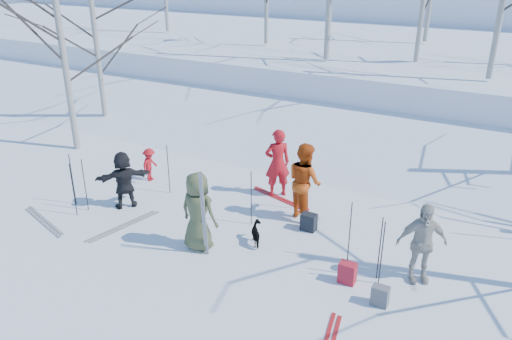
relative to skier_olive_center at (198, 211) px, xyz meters
The scene contains 31 objects.
ground 0.99m from the skier_olive_center, 14.33° to the left, with size 120.00×120.00×0.00m, color white.
snow_ramp 7.17m from the skier_olive_center, 86.20° to the left, with size 70.00×9.50×1.40m, color white.
snow_plateau 17.13m from the skier_olive_center, 88.42° to the left, with size 70.00×18.00×2.20m, color white.
far_hill 38.14m from the skier_olive_center, 89.29° to the left, with size 90.00×30.00×6.00m, color white.
skier_olive_center is the anchor object (origin of this frame).
skier_red_north 3.12m from the skier_olive_center, 85.11° to the left, with size 0.66×0.43×1.80m, color red.
skier_redor_behind 2.72m from the skier_olive_center, 59.83° to the left, with size 0.91×0.71×1.86m, color #C1440E.
skier_red_seated 3.94m from the skier_olive_center, 145.55° to the left, with size 0.60×0.35×0.93m, color red.
skier_cream_east 4.46m from the skier_olive_center, 14.24° to the left, with size 0.96×0.40×1.63m, color beige.
skier_grey_west 2.79m from the skier_olive_center, 165.99° to the left, with size 1.35×0.43×1.45m, color black.
dog 1.40m from the skier_olive_center, 36.29° to the left, with size 0.26×0.57×0.48m, color black.
upright_ski_left 0.37m from the skier_olive_center, 35.10° to the right, with size 0.07×0.02×1.90m, color silver.
upright_ski_right 0.39m from the skier_olive_center, 37.88° to the right, with size 0.07×0.02×1.90m, color silver.
ski_pair_b 4.05m from the skier_olive_center, 167.21° to the right, with size 1.88×0.74×0.02m, color silver, non-canonical shape.
ski_pair_c 3.08m from the skier_olive_center, 81.02° to the left, with size 1.88×0.73×0.02m, color #A61719, non-canonical shape.
ski_pair_d 2.24m from the skier_olive_center, behind, with size 0.57×1.90×0.02m, color silver, non-canonical shape.
ski_pole_a 2.65m from the skier_olive_center, 64.37° to the left, with size 0.02×0.02×1.34m, color black.
ski_pole_b 2.96m from the skier_olive_center, 65.39° to the left, with size 0.02×0.02×1.34m, color black.
ski_pole_c 3.13m from the skier_olive_center, 20.03° to the left, with size 0.02×0.02×1.34m, color black.
ski_pole_d 3.78m from the skier_olive_center, ahead, with size 0.02×0.02×1.34m, color black.
ski_pole_e 3.92m from the skier_olive_center, behind, with size 0.02×0.02×1.34m, color black.
ski_pole_f 2.91m from the skier_olive_center, 140.96° to the left, with size 0.02×0.02×1.34m, color black.
ski_pole_g 1.50m from the skier_olive_center, 71.94° to the left, with size 0.02×0.02×1.34m, color black.
ski_pole_h 3.40m from the skier_olive_center, behind, with size 0.02×0.02×1.34m, color black.
ski_pole_i 3.72m from the skier_olive_center, 11.65° to the left, with size 0.02×0.02×1.34m, color black.
ski_pole_j 3.45m from the skier_olive_center, behind, with size 0.02×0.02×1.34m, color black.
backpack_red 3.27m from the skier_olive_center, ahead, with size 0.32×0.22×0.42m, color #AD1A29.
backpack_grey 3.98m from the skier_olive_center, ahead, with size 0.30×0.20×0.38m, color #57595E.
backpack_dark 2.61m from the skier_olive_center, 46.66° to the left, with size 0.34×0.24×0.40m, color black.
birch_edge_a 7.92m from the skier_olive_center, 156.83° to the left, with size 4.97×4.97×6.24m, color silver, non-canonical shape.
birch_edge_d 9.82m from the skier_olive_center, 146.42° to the left, with size 4.30×4.30×5.29m, color silver, non-canonical shape.
Camera 1 is at (5.09, -7.54, 5.72)m, focal length 35.00 mm.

